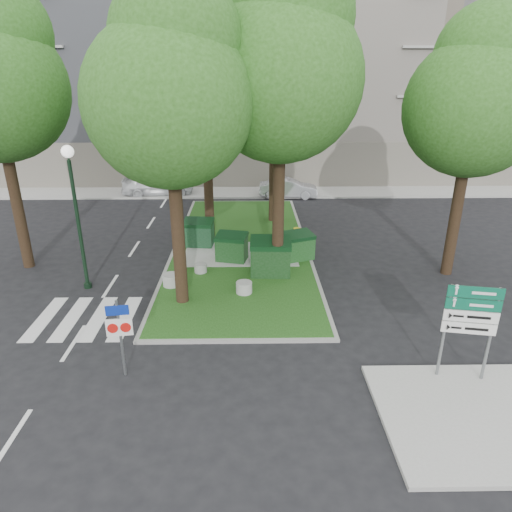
{
  "coord_description": "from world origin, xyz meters",
  "views": [
    {
      "loc": [
        0.89,
        -12.04,
        7.69
      ],
      "look_at": [
        1.12,
        2.05,
        2.0
      ],
      "focal_mm": 32.0,
      "sensor_mm": 36.0,
      "label": 1
    }
  ],
  "objects_px": {
    "dumpster_a": "(199,233)",
    "dumpster_d": "(298,246)",
    "bollard_right": "(244,287)",
    "tree_median_mid": "(207,90)",
    "directional_sign": "(470,318)",
    "tree_median_near_left": "(171,86)",
    "tree_street_right": "(478,94)",
    "tree_median_near_right": "(284,63)",
    "street_lamp": "(75,202)",
    "tree_median_far": "(277,58)",
    "dumpster_b": "(232,247)",
    "litter_bin": "(297,234)",
    "car_white": "(158,184)",
    "bollard_left": "(171,280)",
    "traffic_sign_pole": "(120,328)",
    "dumpster_c": "(271,257)",
    "car_silver": "(288,188)",
    "bollard_mid": "(201,268)"
  },
  "relations": [
    {
      "from": "tree_median_mid",
      "to": "tree_median_far",
      "type": "bearing_deg",
      "value": 43.15
    },
    {
      "from": "dumpster_d",
      "to": "litter_bin",
      "type": "xyz_separation_m",
      "value": [
        0.2,
        2.3,
        -0.27
      ]
    },
    {
      "from": "car_silver",
      "to": "tree_street_right",
      "type": "bearing_deg",
      "value": -151.61
    },
    {
      "from": "dumpster_d",
      "to": "bollard_right",
      "type": "height_order",
      "value": "dumpster_d"
    },
    {
      "from": "dumpster_b",
      "to": "traffic_sign_pole",
      "type": "bearing_deg",
      "value": -95.6
    },
    {
      "from": "dumpster_c",
      "to": "traffic_sign_pole",
      "type": "bearing_deg",
      "value": -120.85
    },
    {
      "from": "street_lamp",
      "to": "dumpster_d",
      "type": "bearing_deg",
      "value": 16.96
    },
    {
      "from": "tree_median_mid",
      "to": "traffic_sign_pole",
      "type": "distance_m",
      "value": 12.13
    },
    {
      "from": "tree_street_right",
      "to": "traffic_sign_pole",
      "type": "relative_size",
      "value": 4.41
    },
    {
      "from": "bollard_mid",
      "to": "street_lamp",
      "type": "xyz_separation_m",
      "value": [
        -4.22,
        -1.14,
        3.09
      ]
    },
    {
      "from": "bollard_left",
      "to": "traffic_sign_pole",
      "type": "xyz_separation_m",
      "value": [
        -0.43,
        -5.39,
        1.12
      ]
    },
    {
      "from": "street_lamp",
      "to": "tree_median_far",
      "type": "bearing_deg",
      "value": 47.15
    },
    {
      "from": "bollard_right",
      "to": "bollard_mid",
      "type": "bearing_deg",
      "value": 133.06
    },
    {
      "from": "car_white",
      "to": "traffic_sign_pole",
      "type": "bearing_deg",
      "value": -178.34
    },
    {
      "from": "tree_median_far",
      "to": "dumpster_d",
      "type": "distance_m",
      "value": 9.52
    },
    {
      "from": "tree_median_far",
      "to": "street_lamp",
      "type": "bearing_deg",
      "value": -132.85
    },
    {
      "from": "tree_street_right",
      "to": "directional_sign",
      "type": "bearing_deg",
      "value": -110.19
    },
    {
      "from": "traffic_sign_pole",
      "to": "dumpster_b",
      "type": "bearing_deg",
      "value": 64.35
    },
    {
      "from": "dumpster_c",
      "to": "street_lamp",
      "type": "distance_m",
      "value": 7.56
    },
    {
      "from": "bollard_right",
      "to": "bollard_left",
      "type": "bearing_deg",
      "value": 166.43
    },
    {
      "from": "tree_median_near_left",
      "to": "litter_bin",
      "type": "distance_m",
      "value": 10.32
    },
    {
      "from": "tree_median_near_left",
      "to": "tree_median_far",
      "type": "relative_size",
      "value": 0.88
    },
    {
      "from": "tree_median_mid",
      "to": "dumpster_c",
      "type": "height_order",
      "value": "tree_median_mid"
    },
    {
      "from": "dumpster_a",
      "to": "bollard_right",
      "type": "xyz_separation_m",
      "value": [
        2.15,
        -5.04,
        -0.4
      ]
    },
    {
      "from": "litter_bin",
      "to": "dumpster_a",
      "type": "bearing_deg",
      "value": -173.01
    },
    {
      "from": "car_white",
      "to": "dumpster_a",
      "type": "bearing_deg",
      "value": -165.49
    },
    {
      "from": "dumpster_b",
      "to": "dumpster_d",
      "type": "bearing_deg",
      "value": 15.32
    },
    {
      "from": "tree_median_near_right",
      "to": "bollard_right",
      "type": "relative_size",
      "value": 19.35
    },
    {
      "from": "tree_median_mid",
      "to": "bollard_left",
      "type": "relative_size",
      "value": 15.71
    },
    {
      "from": "bollard_right",
      "to": "tree_street_right",
      "type": "bearing_deg",
      "value": 13.2
    },
    {
      "from": "tree_median_mid",
      "to": "directional_sign",
      "type": "xyz_separation_m",
      "value": [
        7.4,
        -11.06,
        -5.09
      ]
    },
    {
      "from": "dumpster_a",
      "to": "bollard_right",
      "type": "distance_m",
      "value": 5.5
    },
    {
      "from": "dumpster_d",
      "to": "traffic_sign_pole",
      "type": "xyz_separation_m",
      "value": [
        -5.52,
        -8.02,
        0.76
      ]
    },
    {
      "from": "tree_median_mid",
      "to": "street_lamp",
      "type": "relative_size",
      "value": 1.86
    },
    {
      "from": "tree_median_near_left",
      "to": "dumpster_d",
      "type": "distance_m",
      "value": 8.83
    },
    {
      "from": "tree_street_right",
      "to": "car_silver",
      "type": "bearing_deg",
      "value": 114.47
    },
    {
      "from": "dumpster_b",
      "to": "street_lamp",
      "type": "xyz_separation_m",
      "value": [
        -5.46,
        -2.42,
        2.68
      ]
    },
    {
      "from": "bollard_mid",
      "to": "street_lamp",
      "type": "relative_size",
      "value": 0.09
    },
    {
      "from": "tree_median_far",
      "to": "dumpster_b",
      "type": "distance_m",
      "value": 9.8
    },
    {
      "from": "dumpster_c",
      "to": "bollard_mid",
      "type": "xyz_separation_m",
      "value": [
        -2.83,
        0.19,
        -0.54
      ]
    },
    {
      "from": "street_lamp",
      "to": "traffic_sign_pole",
      "type": "height_order",
      "value": "street_lamp"
    },
    {
      "from": "bollard_left",
      "to": "tree_street_right",
      "type": "bearing_deg",
      "value": 6.62
    },
    {
      "from": "car_white",
      "to": "tree_median_near_right",
      "type": "bearing_deg",
      "value": -157.76
    },
    {
      "from": "tree_median_far",
      "to": "dumpster_c",
      "type": "height_order",
      "value": "tree_median_far"
    },
    {
      "from": "dumpster_a",
      "to": "dumpster_d",
      "type": "distance_m",
      "value": 4.78
    },
    {
      "from": "bollard_left",
      "to": "traffic_sign_pole",
      "type": "relative_size",
      "value": 0.28
    },
    {
      "from": "tree_median_near_left",
      "to": "tree_street_right",
      "type": "distance_m",
      "value": 10.8
    },
    {
      "from": "litter_bin",
      "to": "car_white",
      "type": "height_order",
      "value": "car_white"
    },
    {
      "from": "dumpster_d",
      "to": "bollard_right",
      "type": "bearing_deg",
      "value": -147.04
    },
    {
      "from": "bollard_left",
      "to": "litter_bin",
      "type": "xyz_separation_m",
      "value": [
        5.29,
        4.94,
        0.08
      ]
    }
  ]
}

